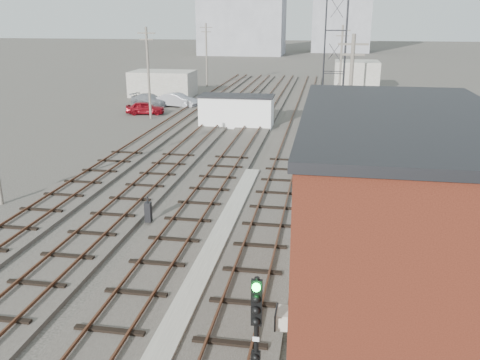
% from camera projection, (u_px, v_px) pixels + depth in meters
% --- Properties ---
extents(ground, '(320.00, 320.00, 0.00)m').
position_uv_depth(ground, '(286.00, 99.00, 63.83)').
color(ground, '#282621').
rests_on(ground, ground).
extents(track_right, '(3.20, 90.00, 0.39)m').
position_uv_depth(track_right, '(294.00, 136.00, 43.71)').
color(track_right, '#332D28').
rests_on(track_right, ground).
extents(track_mid_right, '(3.20, 90.00, 0.39)m').
position_uv_depth(track_mid_right, '(248.00, 135.00, 44.35)').
color(track_mid_right, '#332D28').
rests_on(track_mid_right, ground).
extents(track_mid_left, '(3.20, 90.00, 0.39)m').
position_uv_depth(track_mid_left, '(204.00, 133.00, 44.99)').
color(track_mid_left, '#332D28').
rests_on(track_mid_left, ground).
extents(track_left, '(3.20, 90.00, 0.39)m').
position_uv_depth(track_left, '(161.00, 131.00, 45.63)').
color(track_left, '#332D28').
rests_on(track_left, ground).
extents(platform_curb, '(0.90, 28.00, 0.26)m').
position_uv_depth(platform_curb, '(203.00, 272.00, 20.58)').
color(platform_curb, gray).
rests_on(platform_curb, ground).
extents(brick_building, '(6.54, 12.20, 7.22)m').
position_uv_depth(brick_building, '(395.00, 222.00, 16.50)').
color(brick_building, gray).
rests_on(brick_building, ground).
extents(lattice_tower, '(1.60, 1.60, 15.00)m').
position_uv_depth(lattice_tower, '(335.00, 52.00, 37.19)').
color(lattice_tower, black).
rests_on(lattice_tower, ground).
extents(utility_pole_left_b, '(1.80, 0.24, 9.00)m').
position_uv_depth(utility_pole_left_b, '(148.00, 71.00, 50.29)').
color(utility_pole_left_b, '#595147').
rests_on(utility_pole_left_b, ground).
extents(utility_pole_left_c, '(1.80, 0.24, 9.00)m').
position_uv_depth(utility_pole_left_c, '(206.00, 53.00, 73.73)').
color(utility_pole_left_c, '#595147').
rests_on(utility_pole_left_c, ground).
extents(utility_pole_right_a, '(1.80, 0.24, 9.00)m').
position_uv_depth(utility_pole_right_a, '(349.00, 104.00, 31.30)').
color(utility_pole_right_a, '#595147').
rests_on(utility_pole_right_a, ground).
extents(utility_pole_right_b, '(1.80, 0.24, 9.00)m').
position_uv_depth(utility_pole_right_b, '(341.00, 62.00, 59.43)').
color(utility_pole_right_b, '#595147').
rests_on(utility_pole_right_b, ground).
extents(apartment_right, '(16.00, 12.00, 26.00)m').
position_uv_depth(apartment_right, '(342.00, 4.00, 142.90)').
color(apartment_right, gray).
rests_on(apartment_right, ground).
extents(shed_left, '(8.00, 5.00, 3.20)m').
position_uv_depth(shed_left, '(163.00, 84.00, 65.90)').
color(shed_left, gray).
rests_on(shed_left, ground).
extents(shed_right, '(6.00, 6.00, 4.00)m').
position_uv_depth(shed_right, '(356.00, 76.00, 71.14)').
color(shed_right, gray).
rests_on(shed_right, ground).
extents(signal_mast, '(0.40, 0.41, 4.14)m').
position_uv_depth(signal_mast, '(256.00, 339.00, 12.48)').
color(signal_mast, gray).
rests_on(signal_mast, ground).
extents(switch_stand, '(0.32, 0.32, 1.35)m').
position_uv_depth(switch_stand, '(148.00, 212.00, 25.46)').
color(switch_stand, black).
rests_on(switch_stand, ground).
extents(site_trailer, '(7.04, 3.13, 2.95)m').
position_uv_depth(site_trailer, '(237.00, 111.00, 47.76)').
color(site_trailer, white).
rests_on(site_trailer, ground).
extents(car_red, '(4.29, 2.35, 1.38)m').
position_uv_depth(car_red, '(145.00, 108.00, 53.85)').
color(car_red, maroon).
rests_on(car_red, ground).
extents(car_silver, '(5.04, 2.79, 1.57)m').
position_uv_depth(car_silver, '(177.00, 100.00, 58.15)').
color(car_silver, '#95969C').
rests_on(car_silver, ground).
extents(car_grey, '(5.09, 3.23, 1.37)m').
position_uv_depth(car_grey, '(150.00, 100.00, 59.00)').
color(car_grey, gray).
rests_on(car_grey, ground).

